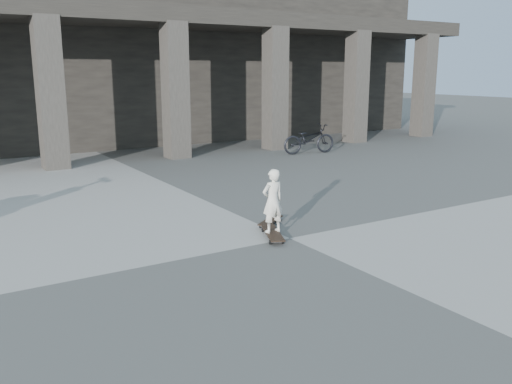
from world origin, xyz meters
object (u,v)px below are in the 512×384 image
bicycle (309,139)px  skateboard_spare (270,221)px  child (273,201)px  longboard (272,233)px

bicycle → skateboard_spare: bearing=147.0°
child → skateboard_spare: bearing=-122.4°
child → bicycle: bearing=-132.4°
longboard → bicycle: bearing=-18.5°
longboard → skateboard_spare: longboard is taller
longboard → child: size_ratio=0.94×
longboard → skateboard_spare: 0.74m
skateboard_spare → child: (-0.38, -0.64, 0.54)m
skateboard_spare → longboard: bearing=-154.9°
skateboard_spare → child: size_ratio=0.68×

